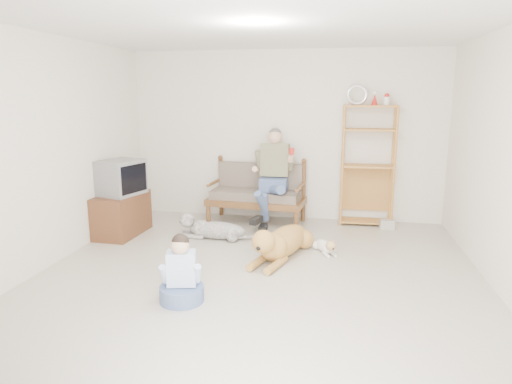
% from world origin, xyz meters
% --- Properties ---
extents(floor, '(5.50, 5.50, 0.00)m').
position_xyz_m(floor, '(0.00, 0.00, 0.00)').
color(floor, beige).
rests_on(floor, ground).
extents(ceiling, '(5.50, 5.50, 0.00)m').
position_xyz_m(ceiling, '(0.00, 0.00, 2.70)').
color(ceiling, white).
rests_on(ceiling, ground).
extents(wall_back, '(5.00, 0.00, 5.00)m').
position_xyz_m(wall_back, '(0.00, 2.75, 1.35)').
color(wall_back, beige).
rests_on(wall_back, ground).
extents(wall_front, '(5.00, 0.00, 5.00)m').
position_xyz_m(wall_front, '(0.00, -2.75, 1.35)').
color(wall_front, beige).
rests_on(wall_front, ground).
extents(wall_left, '(0.00, 5.50, 5.50)m').
position_xyz_m(wall_left, '(-2.50, 0.00, 1.35)').
color(wall_left, beige).
rests_on(wall_left, ground).
extents(loveseat, '(1.56, 0.84, 0.95)m').
position_xyz_m(loveseat, '(-0.40, 2.40, 0.49)').
color(loveseat, brown).
rests_on(loveseat, ground).
extents(man, '(0.57, 0.82, 1.32)m').
position_xyz_m(man, '(-0.14, 2.16, 0.69)').
color(man, slate).
rests_on(man, loveseat).
extents(etagere, '(0.82, 0.36, 2.16)m').
position_xyz_m(etagere, '(1.30, 2.55, 0.95)').
color(etagere, '#C58A3D').
rests_on(etagere, ground).
extents(book_stack, '(0.22, 0.17, 0.13)m').
position_xyz_m(book_stack, '(1.62, 2.35, 0.07)').
color(book_stack, silver).
rests_on(book_stack, ground).
extents(tv_stand, '(0.55, 0.93, 0.60)m').
position_xyz_m(tv_stand, '(-2.23, 1.38, 0.30)').
color(tv_stand, brown).
rests_on(tv_stand, ground).
extents(crt_tv, '(0.62, 0.71, 0.50)m').
position_xyz_m(crt_tv, '(-2.19, 1.38, 0.85)').
color(crt_tv, slate).
rests_on(crt_tv, tv_stand).
extents(wall_outlet, '(0.12, 0.02, 0.08)m').
position_xyz_m(wall_outlet, '(-1.25, 2.73, 0.30)').
color(wall_outlet, white).
rests_on(wall_outlet, ground).
extents(golden_retriever, '(0.71, 1.56, 0.48)m').
position_xyz_m(golden_retriever, '(0.17, 0.81, 0.20)').
color(golden_retriever, '#BB8741').
rests_on(golden_retriever, ground).
extents(shaggy_dog, '(1.19, 0.31, 0.35)m').
position_xyz_m(shaggy_dog, '(-0.91, 1.42, 0.14)').
color(shaggy_dog, white).
rests_on(shaggy_dog, ground).
extents(terrier, '(0.32, 0.52, 0.21)m').
position_xyz_m(terrier, '(0.73, 1.07, 0.09)').
color(terrier, white).
rests_on(terrier, ground).
extents(child, '(0.44, 0.44, 0.69)m').
position_xyz_m(child, '(-0.64, -0.59, 0.25)').
color(child, slate).
rests_on(child, ground).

